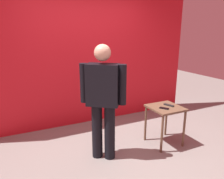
% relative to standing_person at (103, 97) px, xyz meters
% --- Properties ---
extents(ground_plane, '(12.00, 12.00, 0.00)m').
position_rel_standing_person_xyz_m(ground_plane, '(0.22, -0.26, -0.92)').
color(ground_plane, gray).
extents(back_wall_red, '(4.58, 0.12, 2.79)m').
position_rel_standing_person_xyz_m(back_wall_red, '(0.22, 1.38, 0.48)').
color(back_wall_red, red).
rests_on(back_wall_red, ground_plane).
extents(standing_person, '(0.58, 0.47, 1.64)m').
position_rel_standing_person_xyz_m(standing_person, '(0.00, 0.00, 0.00)').
color(standing_person, black).
rests_on(standing_person, ground_plane).
extents(side_table, '(0.49, 0.49, 0.64)m').
position_rel_standing_person_xyz_m(side_table, '(1.05, -0.06, -0.39)').
color(side_table, brown).
rests_on(side_table, ground_plane).
extents(cell_phone, '(0.14, 0.16, 0.01)m').
position_rel_standing_person_xyz_m(cell_phone, '(0.98, -0.11, -0.28)').
color(cell_phone, black).
rests_on(cell_phone, side_table).
extents(tv_remote, '(0.10, 0.17, 0.02)m').
position_rel_standing_person_xyz_m(tv_remote, '(1.13, -0.03, -0.27)').
color(tv_remote, black).
rests_on(tv_remote, side_table).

